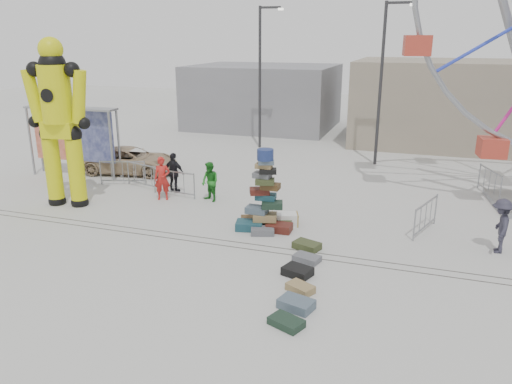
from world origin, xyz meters
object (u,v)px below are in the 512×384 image
(crash_test_dummy, at_px, (59,117))
(barricade_dummy_c, at_px, (174,183))
(barricade_dummy_b, at_px, (144,176))
(pedestrian_green, at_px, (210,182))
(lamp_post_left, at_px, (261,71))
(banner_scaffold, at_px, (72,125))
(steamer_trunk, at_px, (285,219))
(barricade_wheel_back, at_px, (489,182))
(lamp_post_right, at_px, (383,76))
(pedestrian_red, at_px, (162,178))
(pedestrian_grey, at_px, (501,226))
(barricade_wheel_front, at_px, (426,217))
(barricade_dummy_a, at_px, (123,173))
(pedestrian_black, at_px, (174,173))
(suitcase_tower, at_px, (265,207))
(parked_suv, at_px, (131,160))

(crash_test_dummy, distance_m, barricade_dummy_c, 5.10)
(barricade_dummy_b, xyz_separation_m, pedestrian_green, (3.49, -0.73, 0.25))
(lamp_post_left, xyz_separation_m, banner_scaffold, (-6.32, -8.91, -2.02))
(steamer_trunk, relative_size, barricade_dummy_b, 0.45)
(crash_test_dummy, relative_size, barricade_wheel_back, 3.29)
(lamp_post_left, height_order, pedestrian_green, lamp_post_left)
(lamp_post_right, relative_size, pedestrian_red, 4.51)
(steamer_trunk, relative_size, pedestrian_grey, 0.53)
(lamp_post_left, height_order, barricade_dummy_b, lamp_post_left)
(lamp_post_left, height_order, barricade_wheel_front, lamp_post_left)
(lamp_post_right, height_order, steamer_trunk, lamp_post_right)
(barricade_dummy_a, bearing_deg, barricade_wheel_front, -25.16)
(lamp_post_right, bearing_deg, barricade_wheel_back, -37.67)
(barricade_dummy_c, distance_m, pedestrian_black, 0.63)
(barricade_dummy_a, relative_size, barricade_dummy_c, 1.00)
(crash_test_dummy, xyz_separation_m, barricade_wheel_back, (15.90, 6.75, -2.92))
(crash_test_dummy, height_order, barricade_wheel_front, crash_test_dummy)
(banner_scaffold, xyz_separation_m, barricade_dummy_b, (4.06, -0.73, -1.91))
(steamer_trunk, height_order, barricade_dummy_b, barricade_dummy_b)
(steamer_trunk, xyz_separation_m, pedestrian_black, (-5.52, 2.26, 0.64))
(lamp_post_left, distance_m, barricade_dummy_a, 10.80)
(pedestrian_green, bearing_deg, suitcase_tower, -6.68)
(pedestrian_grey, bearing_deg, pedestrian_red, -93.95)
(pedestrian_red, bearing_deg, lamp_post_right, 25.94)
(crash_test_dummy, distance_m, banner_scaffold, 4.51)
(lamp_post_right, bearing_deg, barricade_wheel_front, -74.73)
(lamp_post_right, relative_size, barricade_dummy_c, 4.00)
(barricade_dummy_a, distance_m, barricade_wheel_front, 13.04)
(banner_scaffold, distance_m, pedestrian_black, 5.90)
(barricade_dummy_b, distance_m, barricade_dummy_c, 1.88)
(barricade_dummy_c, bearing_deg, parked_suv, 152.06)
(lamp_post_left, relative_size, steamer_trunk, 8.79)
(barricade_wheel_front, bearing_deg, lamp_post_right, 34.55)
(crash_test_dummy, bearing_deg, barricade_dummy_c, 26.01)
(steamer_trunk, height_order, pedestrian_black, pedestrian_black)
(lamp_post_right, height_order, pedestrian_black, lamp_post_right)
(barricade_dummy_c, bearing_deg, pedestrian_grey, -1.38)
(crash_test_dummy, bearing_deg, barricade_wheel_back, 14.65)
(lamp_post_right, relative_size, suitcase_tower, 2.84)
(pedestrian_green, xyz_separation_m, pedestrian_grey, (10.43, -1.74, 0.05))
(pedestrian_grey, distance_m, parked_suv, 16.48)
(suitcase_tower, height_order, pedestrian_red, suitcase_tower)
(lamp_post_left, distance_m, suitcase_tower, 13.71)
(barricade_wheel_back, bearing_deg, pedestrian_red, -87.32)
(lamp_post_left, height_order, banner_scaffold, lamp_post_left)
(suitcase_tower, xyz_separation_m, barricade_dummy_c, (-4.70, 2.27, -0.24))
(steamer_trunk, height_order, barricade_wheel_front, barricade_wheel_front)
(banner_scaffold, height_order, parked_suv, banner_scaffold)
(pedestrian_grey, bearing_deg, steamer_trunk, -88.73)
(barricade_wheel_front, height_order, pedestrian_green, pedestrian_green)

